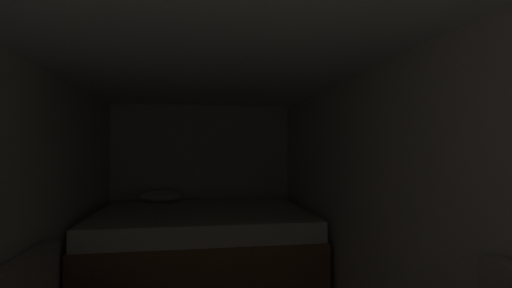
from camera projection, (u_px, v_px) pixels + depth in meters
The scene contains 4 objects.
wall_back at pixel (202, 178), 5.15m from camera, with size 2.57×0.05×2.04m, color beige.
wall_right at pixel (383, 205), 2.63m from camera, with size 0.05×5.45×2.04m, color beige.
ceiling_slab at pixel (207, 53), 2.44m from camera, with size 2.57×5.45×0.05m, color white.
bed at pixel (202, 242), 4.16m from camera, with size 2.35×1.84×0.89m.
Camera 1 is at (-0.06, -0.32, 1.42)m, focal length 25.63 mm.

